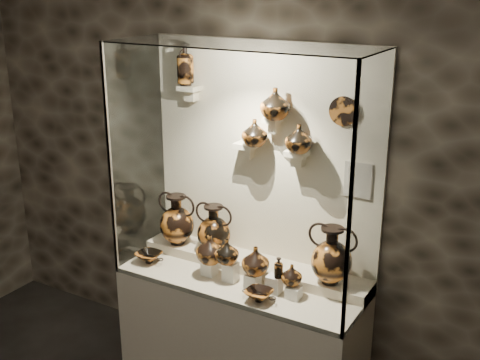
% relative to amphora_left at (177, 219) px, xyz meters
% --- Properties ---
extents(wall_back, '(5.00, 0.02, 3.20)m').
position_rel_amphora_left_xyz_m(wall_back, '(0.62, 0.18, 0.51)').
color(wall_back, black).
rests_on(wall_back, ground).
extents(plinth, '(1.70, 0.60, 0.80)m').
position_rel_amphora_left_xyz_m(plinth, '(0.62, -0.14, -0.69)').
color(plinth, beige).
rests_on(plinth, floor).
extents(front_tier, '(1.68, 0.58, 0.03)m').
position_rel_amphora_left_xyz_m(front_tier, '(0.62, -0.14, -0.28)').
color(front_tier, '#C3B397').
rests_on(front_tier, plinth).
extents(rear_tier, '(1.70, 0.25, 0.10)m').
position_rel_amphora_left_xyz_m(rear_tier, '(0.62, 0.04, -0.24)').
color(rear_tier, '#C3B397').
rests_on(rear_tier, plinth).
extents(back_panel, '(1.70, 0.03, 1.60)m').
position_rel_amphora_left_xyz_m(back_panel, '(0.62, 0.18, 0.51)').
color(back_panel, beige).
rests_on(back_panel, plinth).
extents(glass_front, '(1.70, 0.01, 1.60)m').
position_rel_amphora_left_xyz_m(glass_front, '(0.62, -0.43, 0.51)').
color(glass_front, white).
rests_on(glass_front, plinth).
extents(glass_left, '(0.01, 0.60, 1.60)m').
position_rel_amphora_left_xyz_m(glass_left, '(-0.22, -0.14, 0.51)').
color(glass_left, white).
rests_on(glass_left, plinth).
extents(glass_right, '(0.01, 0.60, 1.60)m').
position_rel_amphora_left_xyz_m(glass_right, '(1.47, -0.14, 0.51)').
color(glass_right, white).
rests_on(glass_right, plinth).
extents(glass_top, '(1.70, 0.60, 0.01)m').
position_rel_amphora_left_xyz_m(glass_top, '(0.62, -0.14, 1.31)').
color(glass_top, white).
rests_on(glass_top, back_panel).
extents(frame_post_left, '(0.02, 0.02, 1.60)m').
position_rel_amphora_left_xyz_m(frame_post_left, '(-0.22, -0.43, 0.51)').
color(frame_post_left, gray).
rests_on(frame_post_left, plinth).
extents(frame_post_right, '(0.02, 0.02, 1.60)m').
position_rel_amphora_left_xyz_m(frame_post_right, '(1.46, -0.43, 0.51)').
color(frame_post_right, gray).
rests_on(frame_post_right, plinth).
extents(pedestal_a, '(0.09, 0.09, 0.10)m').
position_rel_amphora_left_xyz_m(pedestal_a, '(0.40, -0.19, -0.21)').
color(pedestal_a, white).
rests_on(pedestal_a, front_tier).
extents(pedestal_b, '(0.09, 0.09, 0.13)m').
position_rel_amphora_left_xyz_m(pedestal_b, '(0.57, -0.19, -0.20)').
color(pedestal_b, white).
rests_on(pedestal_b, front_tier).
extents(pedestal_c, '(0.09, 0.09, 0.09)m').
position_rel_amphora_left_xyz_m(pedestal_c, '(0.74, -0.19, -0.22)').
color(pedestal_c, white).
rests_on(pedestal_c, front_tier).
extents(pedestal_d, '(0.09, 0.09, 0.12)m').
position_rel_amphora_left_xyz_m(pedestal_d, '(0.90, -0.19, -0.20)').
color(pedestal_d, white).
rests_on(pedestal_d, front_tier).
extents(pedestal_e, '(0.09, 0.09, 0.08)m').
position_rel_amphora_left_xyz_m(pedestal_e, '(1.04, -0.19, -0.22)').
color(pedestal_e, white).
rests_on(pedestal_e, front_tier).
extents(bracket_ul, '(0.14, 0.12, 0.04)m').
position_rel_amphora_left_xyz_m(bracket_ul, '(0.07, 0.10, 0.96)').
color(bracket_ul, beige).
rests_on(bracket_ul, back_panel).
extents(bracket_ca, '(0.14, 0.12, 0.04)m').
position_rel_amphora_left_xyz_m(bracket_ca, '(0.52, 0.10, 0.61)').
color(bracket_ca, beige).
rests_on(bracket_ca, back_panel).
extents(bracket_cb, '(0.10, 0.12, 0.04)m').
position_rel_amphora_left_xyz_m(bracket_cb, '(0.72, 0.10, 0.81)').
color(bracket_cb, beige).
rests_on(bracket_cb, back_panel).
extents(bracket_cc, '(0.14, 0.12, 0.04)m').
position_rel_amphora_left_xyz_m(bracket_cc, '(0.90, 0.10, 0.61)').
color(bracket_cc, beige).
rests_on(bracket_cc, back_panel).
extents(amphora_left, '(0.34, 0.34, 0.38)m').
position_rel_amphora_left_xyz_m(amphora_left, '(0.00, 0.00, 0.00)').
color(amphora_left, '#B66722').
rests_on(amphora_left, rear_tier).
extents(amphora_mid, '(0.31, 0.31, 0.36)m').
position_rel_amphora_left_xyz_m(amphora_mid, '(0.32, 0.01, -0.01)').
color(amphora_mid, '#9E551B').
rests_on(amphora_mid, rear_tier).
extents(amphora_right, '(0.38, 0.38, 0.39)m').
position_rel_amphora_left_xyz_m(amphora_right, '(1.21, -0.00, 0.00)').
color(amphora_right, '#B66722').
rests_on(amphora_right, rear_tier).
extents(jug_a, '(0.24, 0.24, 0.20)m').
position_rel_amphora_left_xyz_m(jug_a, '(0.42, -0.20, -0.06)').
color(jug_a, '#B66722').
rests_on(jug_a, pedestal_a).
extents(jug_b, '(0.17, 0.17, 0.17)m').
position_rel_amphora_left_xyz_m(jug_b, '(0.55, -0.20, -0.05)').
color(jug_b, '#9E551B').
rests_on(jug_b, pedestal_b).
extents(jug_c, '(0.22, 0.22, 0.19)m').
position_rel_amphora_left_xyz_m(jug_c, '(0.75, -0.17, -0.07)').
color(jug_c, '#B66722').
rests_on(jug_c, pedestal_c).
extents(jug_e, '(0.15, 0.15, 0.14)m').
position_rel_amphora_left_xyz_m(jug_e, '(1.02, -0.17, -0.11)').
color(jug_e, '#B66722').
rests_on(jug_e, pedestal_e).
extents(lekythos_small, '(0.07, 0.07, 0.16)m').
position_rel_amphora_left_xyz_m(lekythos_small, '(0.94, -0.20, -0.06)').
color(lekythos_small, '#9E551B').
rests_on(lekythos_small, pedestal_d).
extents(kylix_left, '(0.23, 0.20, 0.09)m').
position_rel_amphora_left_xyz_m(kylix_left, '(-0.07, -0.25, -0.21)').
color(kylix_left, '#9E551B').
rests_on(kylix_left, front_tier).
extents(kylix_right, '(0.26, 0.24, 0.09)m').
position_rel_amphora_left_xyz_m(kylix_right, '(0.87, -0.33, -0.22)').
color(kylix_right, '#B66722').
rests_on(kylix_right, front_tier).
extents(lekythos_tall, '(0.15, 0.15, 0.32)m').
position_rel_amphora_left_xyz_m(lekythos_tall, '(0.05, 0.09, 1.14)').
color(lekythos_tall, '#B66722').
rests_on(lekythos_tall, bracket_ul).
extents(ovoid_vase_a, '(0.18, 0.18, 0.18)m').
position_rel_amphora_left_xyz_m(ovoid_vase_a, '(0.61, 0.07, 0.72)').
color(ovoid_vase_a, '#9E551B').
rests_on(ovoid_vase_a, bracket_ca).
extents(ovoid_vase_b, '(0.21, 0.21, 0.20)m').
position_rel_amphora_left_xyz_m(ovoid_vase_b, '(0.76, 0.06, 0.93)').
color(ovoid_vase_b, '#9E551B').
rests_on(ovoid_vase_b, bracket_cb).
extents(ovoid_vase_c, '(0.22, 0.22, 0.18)m').
position_rel_amphora_left_xyz_m(ovoid_vase_c, '(0.93, 0.06, 0.72)').
color(ovoid_vase_c, '#9E551B').
rests_on(ovoid_vase_c, bracket_cc).
extents(wall_plate, '(0.18, 0.02, 0.18)m').
position_rel_amphora_left_xyz_m(wall_plate, '(1.18, 0.15, 0.91)').
color(wall_plate, '#91521C').
rests_on(wall_plate, back_panel).
extents(info_placard, '(0.17, 0.01, 0.23)m').
position_rel_amphora_left_xyz_m(info_placard, '(1.30, 0.16, 0.48)').
color(info_placard, beige).
rests_on(info_placard, back_panel).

